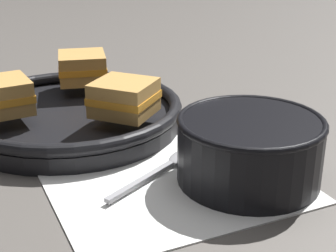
# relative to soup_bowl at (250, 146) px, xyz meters

# --- Properties ---
(ground_plane) EXTENTS (4.00, 4.00, 0.00)m
(ground_plane) POSITION_rel_soup_bowl_xyz_m (-0.07, 0.06, -0.05)
(ground_plane) COLOR #56514C
(napkin) EXTENTS (0.30, 0.26, 0.00)m
(napkin) POSITION_rel_soup_bowl_xyz_m (-0.08, 0.03, -0.04)
(napkin) COLOR white
(napkin) RESTS_ON ground_plane
(soup_bowl) EXTENTS (0.17, 0.17, 0.08)m
(soup_bowl) POSITION_rel_soup_bowl_xyz_m (0.00, 0.00, 0.00)
(soup_bowl) COLOR black
(soup_bowl) RESTS_ON ground_plane
(spoon) EXTENTS (0.16, 0.10, 0.01)m
(spoon) POSITION_rel_soup_bowl_xyz_m (-0.07, 0.06, -0.04)
(spoon) COLOR #9E9EA3
(spoon) RESTS_ON napkin
(skillet) EXTENTS (0.33, 0.33, 0.04)m
(skillet) POSITION_rel_soup_bowl_xyz_m (-0.16, 0.24, -0.02)
(skillet) COLOR black
(skillet) RESTS_ON ground_plane
(sandwich_near_left) EXTENTS (0.09, 0.09, 0.05)m
(sandwich_near_left) POSITION_rel_soup_bowl_xyz_m (-0.12, 0.33, 0.02)
(sandwich_near_left) COLOR #C18E47
(sandwich_near_left) RESTS_ON skillet
(sandwich_near_right) EXTENTS (0.09, 0.08, 0.05)m
(sandwich_near_right) POSITION_rel_soup_bowl_xyz_m (-0.25, 0.24, 0.02)
(sandwich_near_right) COLOR #C18E47
(sandwich_near_right) RESTS_ON skillet
(sandwich_far_left) EXTENTS (0.11, 0.11, 0.05)m
(sandwich_far_left) POSITION_rel_soup_bowl_xyz_m (-0.10, 0.16, 0.02)
(sandwich_far_left) COLOR #C18E47
(sandwich_far_left) RESTS_ON skillet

